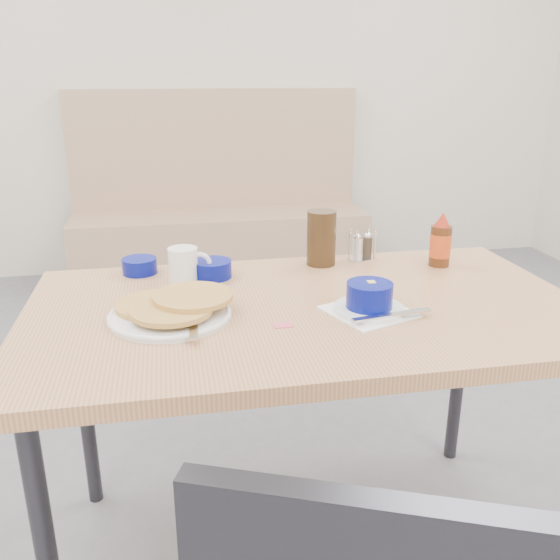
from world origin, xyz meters
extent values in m
cube|color=beige|center=(0.00, 2.97, 1.40)|extent=(5.00, 0.06, 2.80)
cube|color=tan|center=(0.00, 2.72, 0.23)|extent=(1.90, 0.55, 0.45)
cube|color=tan|center=(0.00, 2.94, 0.72)|extent=(1.90, 0.12, 1.00)
cube|color=#2D2D33|center=(0.00, 2.72, 0.04)|extent=(1.90, 0.55, 0.08)
cube|color=tan|center=(0.00, 0.25, 0.74)|extent=(1.40, 0.80, 0.04)
cylinder|color=#2D2D33|center=(-0.62, 0.57, 0.36)|extent=(0.04, 0.04, 0.72)
cylinder|color=#2D2D33|center=(0.62, 0.57, 0.36)|extent=(0.04, 0.04, 0.72)
cylinder|color=white|center=(-0.34, 0.22, 0.77)|extent=(0.29, 0.29, 0.01)
cylinder|color=tan|center=(-0.38, 0.26, 0.78)|extent=(0.19, 0.19, 0.01)
cylinder|color=tan|center=(-0.34, 0.19, 0.79)|extent=(0.19, 0.19, 0.01)
cylinder|color=tan|center=(-0.28, 0.24, 0.81)|extent=(0.19, 0.19, 0.01)
cube|color=silver|center=(-0.29, 0.12, 0.78)|extent=(0.03, 0.13, 0.01)
cylinder|color=white|center=(-0.30, 0.50, 0.81)|extent=(0.08, 0.08, 0.09)
cylinder|color=black|center=(-0.30, 0.50, 0.85)|extent=(0.07, 0.07, 0.00)
torus|color=white|center=(-0.25, 0.49, 0.81)|extent=(0.07, 0.02, 0.07)
cube|color=white|center=(0.14, 0.17, 0.76)|extent=(0.24, 0.24, 0.00)
cylinder|color=white|center=(0.14, 0.17, 0.77)|extent=(0.17, 0.17, 0.01)
cylinder|color=#050D72|center=(0.14, 0.17, 0.81)|extent=(0.11, 0.11, 0.06)
cylinder|color=white|center=(0.14, 0.17, 0.83)|extent=(0.10, 0.10, 0.01)
cube|color=#F4DB60|center=(0.14, 0.17, 0.83)|extent=(0.02, 0.02, 0.01)
cube|color=silver|center=(0.17, 0.11, 0.78)|extent=(0.20, 0.05, 0.01)
cylinder|color=#050D72|center=(-0.42, 0.58, 0.78)|extent=(0.10, 0.10, 0.04)
cylinder|color=#050D72|center=(-0.22, 0.51, 0.78)|extent=(0.11, 0.11, 0.05)
cylinder|color=#342210|center=(0.12, 0.57, 0.84)|extent=(0.10, 0.10, 0.17)
cube|color=silver|center=(0.26, 0.59, 0.76)|extent=(0.09, 0.07, 0.00)
cylinder|color=silver|center=(0.23, 0.56, 0.81)|extent=(0.01, 0.01, 0.10)
cylinder|color=silver|center=(0.29, 0.58, 0.81)|extent=(0.01, 0.01, 0.10)
cylinder|color=silver|center=(0.22, 0.60, 0.81)|extent=(0.01, 0.01, 0.10)
cylinder|color=silver|center=(0.28, 0.62, 0.81)|extent=(0.01, 0.01, 0.10)
cylinder|color=silver|center=(0.24, 0.58, 0.80)|extent=(0.03, 0.03, 0.07)
cylinder|color=#3F3326|center=(0.27, 0.60, 0.80)|extent=(0.03, 0.03, 0.07)
cylinder|color=#47230F|center=(0.47, 0.49, 0.82)|extent=(0.06, 0.06, 0.12)
cylinder|color=orange|center=(0.47, 0.49, 0.82)|extent=(0.06, 0.06, 0.07)
cone|color=#AD2310|center=(0.47, 0.49, 0.90)|extent=(0.05, 0.05, 0.04)
cube|color=#E04A66|center=(-0.09, 0.13, 0.76)|extent=(0.05, 0.03, 0.00)
camera|label=1|loc=(-0.33, -1.11, 1.31)|focal=38.00mm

